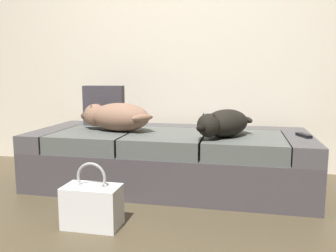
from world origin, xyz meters
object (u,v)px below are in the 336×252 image
(couch, at_px, (169,159))
(throw_pillow, at_px, (104,105))
(dog_tan, at_px, (116,117))
(handbag, at_px, (92,205))
(dog_dark, at_px, (223,123))
(tv_remote, at_px, (304,135))

(couch, height_order, throw_pillow, throw_pillow)
(dog_tan, distance_m, handbag, 0.89)
(couch, bearing_deg, dog_dark, -20.79)
(couch, height_order, tv_remote, tv_remote)
(couch, xyz_separation_m, dog_tan, (-0.41, -0.05, 0.33))
(dog_dark, bearing_deg, dog_tan, 172.81)
(dog_dark, distance_m, tv_remote, 0.58)
(tv_remote, height_order, throw_pillow, throw_pillow)
(tv_remote, relative_size, throw_pillow, 0.44)
(dog_dark, bearing_deg, tv_remote, 12.61)
(dog_tan, height_order, dog_dark, dog_tan)
(dog_tan, height_order, tv_remote, dog_tan)
(couch, height_order, dog_tan, dog_tan)
(tv_remote, distance_m, throw_pillow, 1.63)
(couch, bearing_deg, tv_remote, -2.00)
(couch, distance_m, tv_remote, 1.00)
(tv_remote, bearing_deg, throw_pillow, 149.26)
(tv_remote, relative_size, handbag, 0.40)
(throw_pillow, height_order, handbag, throw_pillow)
(dog_tan, xyz_separation_m, dog_dark, (0.83, -0.10, -0.01))
(dog_dark, distance_m, handbag, 1.04)
(dog_dark, height_order, tv_remote, dog_dark)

